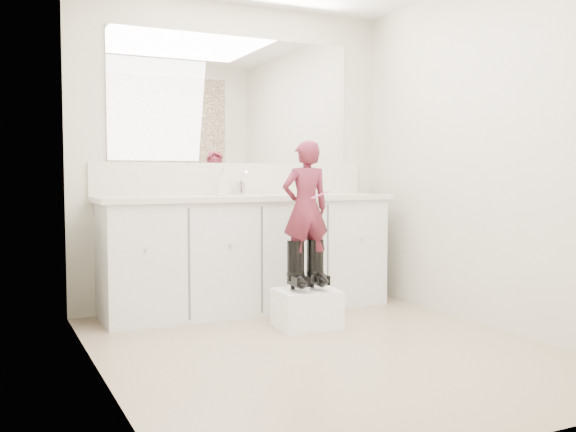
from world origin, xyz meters
TOP-DOWN VIEW (x-y plane):
  - floor at (0.00, 0.00)m, footprint 3.00×3.00m
  - wall_back at (0.00, 1.50)m, footprint 2.60×0.00m
  - wall_front at (0.00, -1.50)m, footprint 2.60×0.00m
  - wall_left at (-1.30, 0.00)m, footprint 0.00×3.00m
  - wall_right at (1.30, 0.00)m, footprint 0.00×3.00m
  - vanity_cabinet at (0.00, 1.23)m, footprint 2.20×0.55m
  - countertop at (0.00, 1.21)m, footprint 2.28×0.58m
  - backsplash at (0.00, 1.49)m, footprint 2.28×0.03m
  - mirror at (0.00, 1.49)m, footprint 2.00×0.02m
  - dot_panel at (0.00, -1.49)m, footprint 2.00×0.01m
  - faucet at (0.00, 1.38)m, footprint 0.08×0.08m
  - cup at (0.46, 1.27)m, footprint 0.14×0.14m
  - soap_bottle at (-0.20, 1.22)m, footprint 0.11×0.11m
  - step_stool at (0.15, 0.52)m, footprint 0.43×0.37m
  - boot_left at (0.08, 0.54)m, footprint 0.14×0.24m
  - boot_right at (0.23, 0.54)m, footprint 0.14×0.24m
  - toddler at (0.15, 0.54)m, footprint 0.35×0.24m
  - toothbrush at (0.22, 0.46)m, footprint 0.14×0.02m

SIDE VIEW (x-z plane):
  - floor at x=0.00m, z-range 0.00..0.00m
  - step_stool at x=0.15m, z-range 0.00..0.26m
  - vanity_cabinet at x=0.00m, z-range 0.00..0.85m
  - boot_left at x=0.08m, z-range 0.26..0.60m
  - boot_right at x=0.23m, z-range 0.26..0.60m
  - toddler at x=0.15m, z-range 0.36..1.28m
  - countertop at x=0.00m, z-range 0.85..0.89m
  - toothbrush at x=0.22m, z-range 0.88..0.94m
  - cup at x=0.46m, z-range 0.89..0.99m
  - faucet at x=0.00m, z-range 0.89..0.99m
  - soap_bottle at x=-0.20m, z-range 0.89..1.10m
  - backsplash at x=0.00m, z-range 0.89..1.14m
  - wall_back at x=0.00m, z-range -0.10..2.50m
  - wall_front at x=0.00m, z-range -0.10..2.50m
  - wall_left at x=-1.30m, z-range -0.30..2.70m
  - wall_right at x=1.30m, z-range -0.30..2.70m
  - mirror at x=0.00m, z-range 1.14..2.14m
  - dot_panel at x=0.00m, z-range 1.05..2.25m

